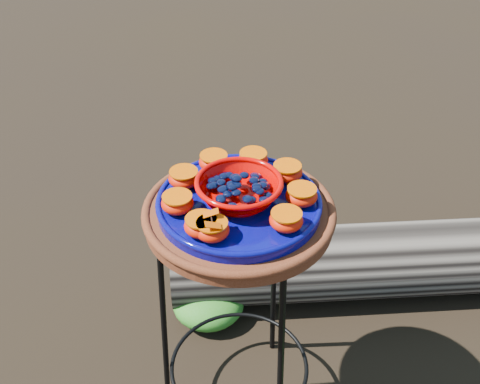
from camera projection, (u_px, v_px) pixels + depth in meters
The scene contains 18 objects.
plant_stand at pixel (239, 319), 1.65m from camera, with size 0.44×0.44×0.70m, color black, non-canonical shape.
terracotta_saucer at pixel (239, 215), 1.43m from camera, with size 0.45×0.45×0.04m, color #411806.
cobalt_plate at pixel (239, 204), 1.41m from camera, with size 0.39×0.39×0.03m, color #00004D.
red_bowl at pixel (239, 191), 1.39m from camera, with size 0.19×0.19×0.05m, color #C10200, non-canonical shape.
glass_gems at pixel (239, 177), 1.37m from camera, with size 0.15×0.15×0.03m, color black, non-canonical shape.
orange_half_0 at pixel (212, 230), 1.29m from camera, with size 0.07×0.07×0.04m, color red.
orange_half_1 at pixel (286, 220), 1.31m from camera, with size 0.07×0.07×0.04m, color red.
orange_half_2 at pixel (301, 196), 1.38m from camera, with size 0.07×0.07×0.04m, color red.
orange_half_3 at pixel (287, 172), 1.46m from camera, with size 0.07×0.07×0.04m, color red.
orange_half_4 at pixel (253, 160), 1.51m from camera, with size 0.07×0.07×0.04m, color red.
orange_half_5 at pixel (214, 162), 1.50m from camera, with size 0.07×0.07×0.04m, color red.
orange_half_6 at pixel (184, 178), 1.44m from camera, with size 0.07×0.07×0.04m, color red.
orange_half_7 at pixel (178, 203), 1.36m from camera, with size 0.07×0.07×0.04m, color red.
orange_half_8 at pixel (201, 226), 1.30m from camera, with size 0.07×0.07×0.04m, color red.
butterfly at pixel (212, 220), 1.27m from camera, with size 0.07×0.05×0.01m, color #BA4000, non-canonical shape.
driftwood_log at pixel (375, 260), 2.15m from camera, with size 1.45×0.38×0.27m, color black, non-canonical shape.
foliage_left at pixel (208, 301), 2.09m from camera, with size 0.25×0.25×0.13m, color #2B7215.
foliage_back at pixel (307, 254), 2.26m from camera, with size 0.33×0.33×0.16m, color #2B7215.
Camera 1 is at (0.56, -0.97, 1.61)m, focal length 45.00 mm.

